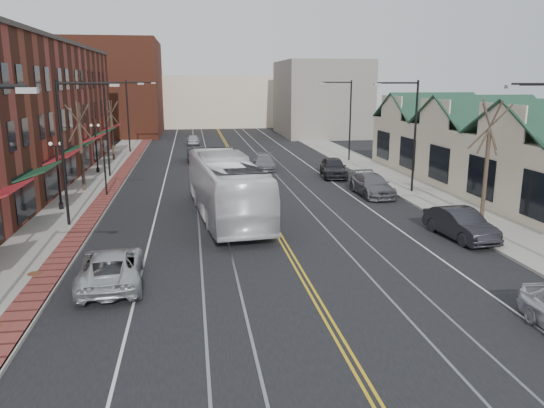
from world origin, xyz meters
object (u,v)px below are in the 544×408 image
object	(u,v)px
parked_car_b	(461,224)
transit_bus	(226,187)
parked_suv	(111,267)
parked_car_c	(372,185)
parked_car_d	(333,167)

from	to	relation	value
parked_car_b	transit_bus	bearing A→B (deg)	145.63
parked_suv	parked_car_b	bearing A→B (deg)	-171.07
transit_bus	parked_suv	bearing A→B (deg)	56.63
parked_suv	parked_car_c	distance (m)	22.01
transit_bus	parked_car_d	distance (m)	16.01
parked_suv	parked_car_d	world-z (taller)	parked_car_d
parked_suv	parked_car_d	bearing A→B (deg)	-128.07
parked_car_b	parked_car_d	bearing A→B (deg)	89.12
parked_car_b	parked_car_d	world-z (taller)	parked_car_d
transit_bus	parked_car_b	size ratio (longest dim) A/B	2.78
parked_suv	parked_car_b	xyz separation A→B (m)	(17.16, 3.92, 0.06)
transit_bus	parked_car_c	xyz separation A→B (m)	(10.79, 4.77, -1.10)
parked_car_d	parked_car_b	bearing A→B (deg)	-77.10
parked_car_b	parked_car_d	size ratio (longest dim) A/B	0.97
parked_suv	parked_car_d	distance (m)	27.37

